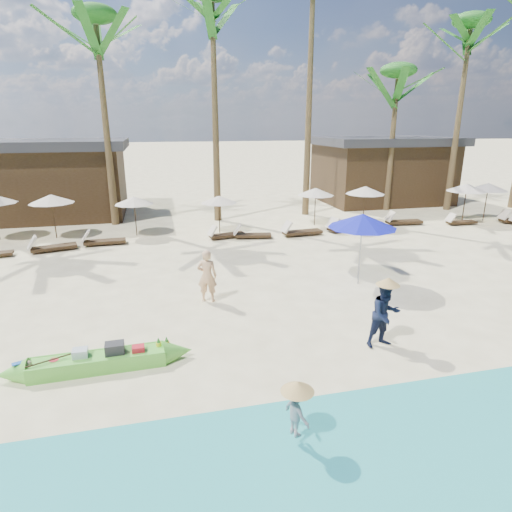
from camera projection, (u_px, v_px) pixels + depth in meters
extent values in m
plane|color=#FFF1BC|center=(217.00, 345.00, 10.45)|extent=(240.00, 240.00, 0.00)
cube|color=#5CC33B|center=(99.00, 362.00, 9.40)|extent=(2.87, 0.69, 0.34)
cube|color=white|center=(99.00, 361.00, 9.39)|extent=(2.47, 0.51, 0.15)
cube|color=#262628|center=(115.00, 350.00, 9.41)|extent=(0.42, 0.33, 0.32)
cube|color=silver|center=(80.00, 354.00, 9.28)|extent=(0.32, 0.28, 0.25)
cube|color=red|center=(138.00, 350.00, 9.51)|extent=(0.28, 0.23, 0.20)
cylinder|color=red|center=(54.00, 361.00, 9.17)|extent=(0.20, 0.20, 0.08)
cylinder|color=#262628|center=(42.00, 365.00, 9.03)|extent=(0.18, 0.18, 0.07)
sphere|color=tan|center=(28.00, 364.00, 8.99)|extent=(0.16, 0.16, 0.16)
cylinder|color=yellow|center=(159.00, 346.00, 9.74)|extent=(0.13, 0.13, 0.16)
cylinder|color=yellow|center=(167.00, 345.00, 9.79)|extent=(0.13, 0.13, 0.16)
imported|color=tan|center=(207.00, 276.00, 12.82)|extent=(0.68, 0.55, 1.62)
imported|color=#121932|center=(385.00, 315.00, 10.21)|extent=(0.86, 0.70, 1.64)
imported|color=gray|center=(297.00, 411.00, 7.07)|extent=(0.52, 0.67, 0.90)
cylinder|color=#99999E|center=(360.00, 250.00, 14.13)|extent=(0.05, 0.05, 2.33)
cone|color=#1218AD|center=(362.00, 221.00, 13.83)|extent=(2.23, 2.23, 0.46)
cylinder|color=#342415|center=(54.00, 217.00, 19.89)|extent=(0.05, 0.05, 2.01)
cone|color=beige|center=(51.00, 199.00, 19.63)|extent=(2.01, 2.01, 0.40)
cube|color=#342415|center=(54.00, 247.00, 18.10)|extent=(1.90, 1.02, 0.13)
cube|color=beige|center=(32.00, 242.00, 17.65)|extent=(0.54, 0.67, 0.53)
cylinder|color=#342415|center=(135.00, 217.00, 20.42)|extent=(0.05, 0.05, 1.83)
cone|color=beige|center=(134.00, 200.00, 20.18)|extent=(1.83, 1.83, 0.37)
cube|color=#342415|center=(105.00, 241.00, 19.01)|extent=(1.79, 0.65, 0.13)
cube|color=beige|center=(85.00, 236.00, 18.71)|extent=(0.42, 0.59, 0.52)
cylinder|color=#342415|center=(219.00, 215.00, 20.94)|extent=(0.04, 0.04, 1.78)
cone|color=beige|center=(219.00, 199.00, 20.71)|extent=(1.78, 1.78, 0.36)
cube|color=#342415|center=(227.00, 235.00, 20.13)|extent=(1.75, 0.86, 0.12)
cube|color=beige|center=(212.00, 231.00, 19.74)|extent=(0.47, 0.61, 0.49)
cube|color=#342415|center=(253.00, 235.00, 20.10)|extent=(1.75, 0.84, 0.12)
cube|color=beige|center=(237.00, 229.00, 19.97)|extent=(0.47, 0.60, 0.49)
cylinder|color=#342415|center=(315.00, 207.00, 22.44)|extent=(0.05, 0.05, 1.92)
cone|color=beige|center=(316.00, 192.00, 22.19)|extent=(1.92, 1.92, 0.38)
cube|color=#342415|center=(302.00, 232.00, 20.60)|extent=(1.93, 0.76, 0.13)
cube|color=beige|center=(287.00, 227.00, 20.25)|extent=(0.47, 0.64, 0.55)
cube|color=#342415|center=(345.00, 228.00, 21.45)|extent=(1.97, 1.06, 0.13)
cube|color=beige|center=(332.00, 223.00, 20.98)|extent=(0.56, 0.69, 0.55)
cylinder|color=#342415|center=(364.00, 207.00, 22.31)|extent=(0.05, 0.05, 2.02)
cone|color=beige|center=(365.00, 190.00, 22.05)|extent=(2.02, 2.02, 0.40)
cube|color=#342415|center=(371.00, 230.00, 21.11)|extent=(1.86, 0.93, 0.13)
cube|color=beige|center=(359.00, 225.00, 20.69)|extent=(0.51, 0.64, 0.52)
cylinder|color=#342415|center=(464.00, 204.00, 23.06)|extent=(0.05, 0.05, 2.05)
cone|color=beige|center=(467.00, 187.00, 22.80)|extent=(2.05, 2.05, 0.41)
cube|color=#342415|center=(404.00, 222.00, 22.78)|extent=(1.91, 0.76, 0.13)
cube|color=beige|center=(390.00, 216.00, 22.56)|extent=(0.47, 0.64, 0.55)
cube|color=#342415|center=(462.00, 222.00, 22.80)|extent=(1.60, 0.58, 0.11)
cube|color=beige|center=(451.00, 218.00, 22.59)|extent=(0.37, 0.52, 0.46)
cylinder|color=#342415|center=(486.00, 203.00, 23.46)|extent=(0.05, 0.05, 2.03)
cone|color=beige|center=(488.00, 187.00, 23.20)|extent=(2.03, 2.03, 0.41)
cube|color=beige|center=(504.00, 215.00, 23.02)|extent=(0.48, 0.64, 0.53)
cone|color=brown|center=(106.00, 126.00, 21.46)|extent=(0.40, 0.40, 10.08)
ellipsoid|color=#19661C|center=(95.00, 14.00, 19.96)|extent=(2.08, 2.08, 0.88)
cone|color=brown|center=(215.00, 114.00, 22.26)|extent=(0.40, 0.40, 11.26)
cone|color=brown|center=(309.00, 97.00, 23.51)|extent=(0.40, 0.40, 13.16)
cone|color=brown|center=(392.00, 143.00, 25.59)|extent=(0.40, 0.40, 8.07)
ellipsoid|color=#19661C|center=(399.00, 70.00, 24.39)|extent=(2.08, 2.08, 0.88)
cone|color=brown|center=(458.00, 121.00, 25.26)|extent=(0.40, 0.40, 10.64)
ellipsoid|color=#19661C|center=(472.00, 20.00, 23.68)|extent=(2.08, 2.08, 0.88)
cube|color=#342415|center=(32.00, 183.00, 24.35)|extent=(10.00, 6.00, 3.80)
cube|color=#2D2D33|center=(25.00, 145.00, 23.71)|extent=(10.80, 6.60, 0.50)
cube|color=#342415|center=(381.00, 173.00, 29.25)|extent=(8.00, 6.00, 3.80)
cube|color=#2D2D33|center=(384.00, 141.00, 28.61)|extent=(8.80, 6.60, 0.50)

